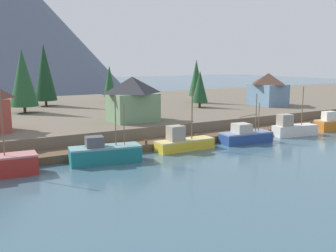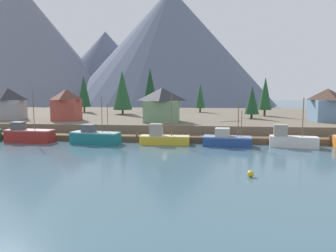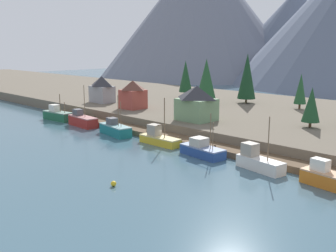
# 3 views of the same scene
# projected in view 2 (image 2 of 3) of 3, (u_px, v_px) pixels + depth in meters

# --- Properties ---
(ground_plane) EXTENTS (400.00, 400.00, 1.00)m
(ground_plane) POSITION_uv_depth(u_px,v_px,m) (171.00, 131.00, 74.46)
(ground_plane) COLOR #3D5B6B
(dock) EXTENTS (80.00, 4.00, 1.60)m
(dock) POSITION_uv_depth(u_px,v_px,m) (161.00, 138.00, 56.55)
(dock) COLOR brown
(dock) RESTS_ON ground_plane
(shoreline_bank) EXTENTS (400.00, 56.00, 2.50)m
(shoreline_bank) POSITION_uv_depth(u_px,v_px,m) (175.00, 118.00, 86.11)
(shoreline_bank) COLOR #665B4C
(shoreline_bank) RESTS_ON ground_plane
(mountain_west_peak) EXTENTS (114.81, 114.81, 71.66)m
(mountain_west_peak) POSITION_uv_depth(u_px,v_px,m) (20.00, 44.00, 189.06)
(mountain_west_peak) COLOR slate
(mountain_west_peak) RESTS_ON ground_plane
(mountain_central_peak) EXTENTS (83.41, 83.41, 46.29)m
(mountain_central_peak) POSITION_uv_depth(u_px,v_px,m) (106.00, 68.00, 209.08)
(mountain_central_peak) COLOR slate
(mountain_central_peak) RESTS_ON ground_plane
(mountain_east_peak) EXTENTS (123.66, 123.66, 68.57)m
(mountain_east_peak) POSITION_uv_depth(u_px,v_px,m) (171.00, 47.00, 191.46)
(mountain_east_peak) COLOR slate
(mountain_east_peak) RESTS_ON ground_plane
(fishing_boat_red) EXTENTS (8.36, 3.25, 9.02)m
(fishing_boat_red) POSITION_uv_depth(u_px,v_px,m) (29.00, 135.00, 55.11)
(fishing_boat_red) COLOR maroon
(fishing_boat_red) RESTS_ON ground_plane
(fishing_boat_teal) EXTENTS (8.53, 4.08, 7.94)m
(fishing_boat_teal) POSITION_uv_depth(u_px,v_px,m) (95.00, 137.00, 53.46)
(fishing_boat_teal) COLOR #196B70
(fishing_boat_teal) RESTS_ON ground_plane
(fishing_boat_yellow) EXTENTS (8.20, 2.49, 8.41)m
(fishing_boat_yellow) POSITION_uv_depth(u_px,v_px,m) (163.00, 138.00, 53.09)
(fishing_boat_yellow) COLOR gold
(fishing_boat_yellow) RESTS_ON ground_plane
(fishing_boat_blue) EXTENTS (7.90, 3.64, 7.11)m
(fishing_boat_blue) POSITION_uv_depth(u_px,v_px,m) (226.00, 140.00, 51.43)
(fishing_boat_blue) COLOR navy
(fishing_boat_blue) RESTS_ON ground_plane
(fishing_boat_white) EXTENTS (7.52, 3.45, 7.83)m
(fishing_boat_white) POSITION_uv_depth(u_px,v_px,m) (291.00, 139.00, 50.53)
(fishing_boat_white) COLOR silver
(fishing_boat_white) RESTS_ON ground_plane
(house_green) EXTENTS (7.18, 6.17, 6.91)m
(house_green) POSITION_uv_depth(u_px,v_px,m) (162.00, 104.00, 64.56)
(house_green) COLOR #6B8E66
(house_green) RESTS_ON shoreline_bank
(house_blue) EXTENTS (6.16, 7.08, 6.77)m
(house_blue) POSITION_uv_depth(u_px,v_px,m) (327.00, 104.00, 66.19)
(house_blue) COLOR #6689A8
(house_blue) RESTS_ON shoreline_bank
(house_red) EXTENTS (5.32, 5.04, 6.64)m
(house_red) POSITION_uv_depth(u_px,v_px,m) (66.00, 104.00, 67.68)
(house_red) COLOR #9E4238
(house_red) RESTS_ON shoreline_bank
(house_grey) EXTENTS (6.60, 4.33, 6.86)m
(house_grey) POSITION_uv_depth(u_px,v_px,m) (9.00, 103.00, 70.20)
(house_grey) COLOR gray
(house_grey) RESTS_ON shoreline_bank
(conifer_near_left) EXTENTS (3.27, 3.27, 9.61)m
(conifer_near_left) POSITION_uv_depth(u_px,v_px,m) (265.00, 93.00, 78.53)
(conifer_near_left) COLOR #4C3823
(conifer_near_left) RESTS_ON shoreline_bank
(conifer_near_right) EXTENTS (4.66, 4.66, 12.75)m
(conifer_near_right) POSITION_uv_depth(u_px,v_px,m) (150.00, 88.00, 92.20)
(conifer_near_right) COLOR #4C3823
(conifer_near_right) RESTS_ON shoreline_bank
(conifer_mid_left) EXTENTS (5.02, 5.02, 11.45)m
(conifer_mid_left) POSITION_uv_depth(u_px,v_px,m) (122.00, 90.00, 83.86)
(conifer_mid_left) COLOR #4C3823
(conifer_mid_left) RESTS_ON shoreline_bank
(conifer_mid_right) EXTENTS (3.82, 3.82, 10.53)m
(conifer_mid_right) POSITION_uv_depth(u_px,v_px,m) (84.00, 91.00, 91.75)
(conifer_mid_right) COLOR #4C3823
(conifer_mid_right) RESTS_ON shoreline_bank
(conifer_back_left) EXTENTS (3.26, 3.26, 7.35)m
(conifer_back_left) POSITION_uv_depth(u_px,v_px,m) (252.00, 100.00, 71.62)
(conifer_back_left) COLOR #4C3823
(conifer_back_left) RESTS_ON shoreline_bank
(conifer_back_right) EXTENTS (2.85, 2.85, 8.31)m
(conifer_back_right) POSITION_uv_depth(u_px,v_px,m) (200.00, 96.00, 91.54)
(conifer_back_right) COLOR #4C3823
(conifer_back_right) RESTS_ON shoreline_bank
(channel_buoy) EXTENTS (0.70, 0.70, 0.70)m
(channel_buoy) POSITION_uv_depth(u_px,v_px,m) (251.00, 174.00, 33.29)
(channel_buoy) COLOR gold
(channel_buoy) RESTS_ON ground_plane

